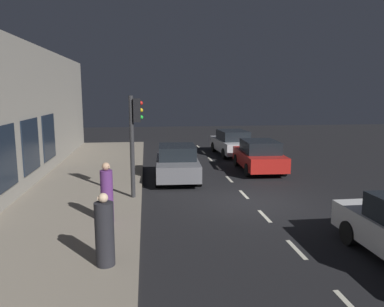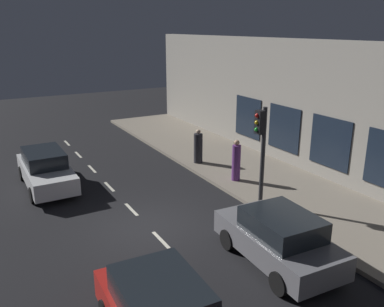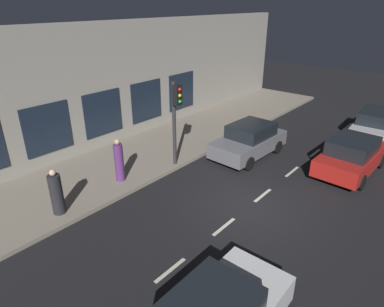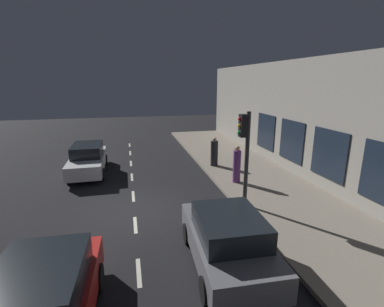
{
  "view_description": "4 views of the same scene",
  "coord_description": "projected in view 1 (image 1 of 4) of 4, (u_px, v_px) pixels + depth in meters",
  "views": [
    {
      "loc": [
        3.77,
        12.81,
        4.01
      ],
      "look_at": [
        2.19,
        0.04,
        1.86
      ],
      "focal_mm": 34.74,
      "sensor_mm": 36.0,
      "label": 1
    },
    {
      "loc": [
        -4.82,
        -11.63,
        6.57
      ],
      "look_at": [
        2.34,
        1.11,
        1.98
      ],
      "focal_mm": 37.97,
      "sensor_mm": 36.0,
      "label": 2
    },
    {
      "loc": [
        -5.13,
        9.34,
        6.89
      ],
      "look_at": [
        2.14,
        0.72,
        1.76
      ],
      "focal_mm": 31.55,
      "sensor_mm": 36.0,
      "label": 3
    },
    {
      "loc": [
        -0.06,
        -10.15,
        4.96
      ],
      "look_at": [
        2.62,
        1.36,
        1.86
      ],
      "focal_mm": 26.08,
      "sensor_mm": 36.0,
      "label": 4
    }
  ],
  "objects": [
    {
      "name": "lane_centre_line",
      "position": [
        244.0,
        194.0,
        14.63
      ],
      "size": [
        0.12,
        27.2,
        0.01
      ],
      "color": "beige",
      "rests_on": "ground"
    },
    {
      "name": "traffic_light",
      "position": [
        135.0,
        131.0,
        13.35
      ],
      "size": [
        0.5,
        0.32,
        3.72
      ],
      "color": "#2D2D30",
      "rests_on": "sidewalk"
    },
    {
      "name": "pedestrian_0",
      "position": [
        105.0,
        233.0,
        8.25
      ],
      "size": [
        0.43,
        0.43,
        1.67
      ],
      "rotation": [
        0.0,
        0.0,
        4.73
      ],
      "color": "#232328",
      "rests_on": "sidewalk"
    },
    {
      "name": "parked_car_3",
      "position": [
        259.0,
        156.0,
        18.86
      ],
      "size": [
        2.08,
        4.27,
        1.58
      ],
      "rotation": [
        0.0,
        0.0,
        3.1
      ],
      "color": "red",
      "rests_on": "ground"
    },
    {
      "name": "parked_car_0",
      "position": [
        232.0,
        143.0,
        23.68
      ],
      "size": [
        2.12,
        4.56,
        1.58
      ],
      "rotation": [
        0.0,
        0.0,
        3.19
      ],
      "color": "#B7B7BC",
      "rests_on": "ground"
    },
    {
      "name": "ground_plane",
      "position": [
        251.0,
        202.0,
        13.65
      ],
      "size": [
        60.0,
        60.0,
        0.0
      ],
      "primitive_type": "plane",
      "color": "black"
    },
    {
      "name": "sidewalk",
      "position": [
        76.0,
        206.0,
        12.88
      ],
      "size": [
        4.5,
        32.0,
        0.15
      ],
      "color": "gray",
      "rests_on": "ground"
    },
    {
      "name": "parked_car_2",
      "position": [
        177.0,
        163.0,
        16.98
      ],
      "size": [
        2.1,
        4.1,
        1.58
      ],
      "rotation": [
        0.0,
        0.0,
        -0.04
      ],
      "color": "slate",
      "rests_on": "ground"
    },
    {
      "name": "pedestrian_1",
      "position": [
        107.0,
        195.0,
        11.02
      ],
      "size": [
        0.52,
        0.52,
        1.81
      ],
      "rotation": [
        0.0,
        0.0,
        0.92
      ],
      "color": "#5B2D70",
      "rests_on": "sidewalk"
    }
  ]
}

